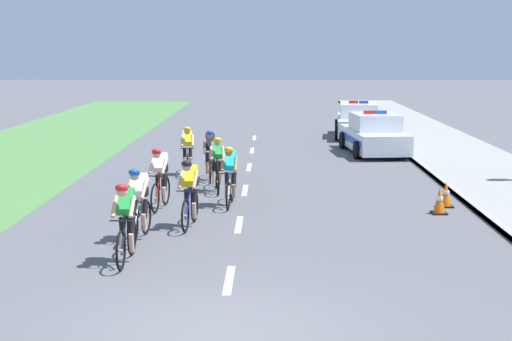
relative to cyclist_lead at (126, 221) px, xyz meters
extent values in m
plane|color=#56565B|center=(1.93, -3.45, -0.79)|extent=(160.00, 160.00, 0.00)
cube|color=gray|center=(9.39, 10.55, -0.73)|extent=(3.76, 60.00, 0.12)
cube|color=#9E9E99|center=(7.59, 10.55, -0.72)|extent=(0.16, 60.00, 0.13)
cube|color=white|center=(1.93, -0.98, -0.78)|extent=(0.14, 1.60, 0.01)
cube|color=white|center=(1.93, 3.02, -0.78)|extent=(0.14, 1.60, 0.01)
cube|color=white|center=(1.93, 7.02, -0.78)|extent=(0.14, 1.60, 0.01)
cube|color=white|center=(1.93, 11.02, -0.78)|extent=(0.14, 1.60, 0.01)
cube|color=white|center=(1.93, 15.02, -0.78)|extent=(0.14, 1.60, 0.01)
cube|color=white|center=(1.93, 19.02, -0.78)|extent=(0.14, 1.60, 0.01)
torus|color=black|center=(-0.01, -0.48, -0.42)|extent=(0.05, 0.72, 0.72)
cylinder|color=#99999E|center=(-0.01, -0.48, -0.42)|extent=(0.06, 0.06, 0.06)
torus|color=black|center=(0.01, 0.52, -0.42)|extent=(0.05, 0.72, 0.72)
cylinder|color=#99999E|center=(0.01, 0.52, -0.42)|extent=(0.06, 0.06, 0.06)
cylinder|color=black|center=(0.00, -0.03, 0.11)|extent=(0.04, 0.55, 0.04)
cylinder|color=black|center=(0.00, -0.20, -0.21)|extent=(0.05, 0.48, 0.63)
cylinder|color=black|center=(0.00, 0.17, -0.19)|extent=(0.04, 0.04, 0.65)
cylinder|color=black|center=(0.00, -0.38, 0.09)|extent=(0.42, 0.03, 0.03)
cube|color=black|center=(0.00, 0.17, 0.15)|extent=(0.10, 0.22, 0.05)
cube|color=green|center=(0.00, 0.05, 0.35)|extent=(0.29, 0.55, 0.46)
cube|color=black|center=(0.00, 0.16, 0.19)|extent=(0.28, 0.20, 0.18)
cylinder|color=black|center=(0.09, 0.11, -0.15)|extent=(0.11, 0.22, 0.40)
cylinder|color=tan|center=(0.09, 0.03, -0.41)|extent=(0.09, 0.15, 0.36)
cylinder|color=black|center=(-0.09, 0.11, -0.15)|extent=(0.11, 0.17, 0.40)
cylinder|color=tan|center=(-0.09, 0.03, -0.41)|extent=(0.09, 0.12, 0.36)
cylinder|color=tan|center=(0.16, -0.17, 0.30)|extent=(0.08, 0.40, 0.35)
cylinder|color=tan|center=(-0.16, -0.17, 0.30)|extent=(0.08, 0.40, 0.35)
sphere|color=tan|center=(0.00, -0.25, 0.59)|extent=(0.19, 0.19, 0.19)
ellipsoid|color=red|center=(0.00, -0.26, 0.66)|extent=(0.23, 0.32, 0.24)
torus|color=black|center=(-0.09, 1.15, -0.42)|extent=(0.12, 0.72, 0.72)
cylinder|color=#99999E|center=(-0.09, 1.15, -0.42)|extent=(0.07, 0.07, 0.06)
torus|color=black|center=(0.01, 2.14, -0.42)|extent=(0.12, 0.72, 0.72)
cylinder|color=#99999E|center=(0.01, 2.14, -0.42)|extent=(0.07, 0.07, 0.06)
cylinder|color=silver|center=(-0.05, 1.60, 0.11)|extent=(0.09, 0.55, 0.04)
cylinder|color=silver|center=(-0.06, 1.42, -0.21)|extent=(0.09, 0.48, 0.63)
cylinder|color=silver|center=(-0.03, 1.79, -0.19)|extent=(0.04, 0.04, 0.65)
cylinder|color=black|center=(-0.08, 1.25, 0.09)|extent=(0.42, 0.07, 0.03)
cube|color=black|center=(-0.03, 1.79, 0.15)|extent=(0.12, 0.23, 0.05)
cube|color=white|center=(-0.04, 1.67, 0.35)|extent=(0.33, 0.58, 0.45)
cube|color=black|center=(-0.03, 1.78, 0.19)|extent=(0.30, 0.23, 0.18)
cylinder|color=black|center=(0.06, 1.73, -0.15)|extent=(0.13, 0.23, 0.40)
cylinder|color=tan|center=(0.05, 1.65, -0.41)|extent=(0.10, 0.16, 0.36)
cylinder|color=black|center=(-0.12, 1.74, -0.15)|extent=(0.13, 0.18, 0.40)
cylinder|color=tan|center=(-0.13, 1.66, -0.41)|extent=(0.10, 0.13, 0.36)
cylinder|color=tan|center=(0.10, 1.44, 0.30)|extent=(0.12, 0.41, 0.35)
cylinder|color=tan|center=(-0.22, 1.47, 0.30)|extent=(0.12, 0.41, 0.35)
sphere|color=tan|center=(-0.07, 1.37, 0.59)|extent=(0.19, 0.19, 0.19)
ellipsoid|color=blue|center=(-0.07, 1.36, 0.66)|extent=(0.26, 0.34, 0.24)
torus|color=black|center=(0.82, 2.27, -0.42)|extent=(0.11, 0.72, 0.72)
cylinder|color=#99999E|center=(0.82, 2.27, -0.42)|extent=(0.07, 0.07, 0.06)
torus|color=black|center=(0.92, 3.26, -0.42)|extent=(0.11, 0.72, 0.72)
cylinder|color=#99999E|center=(0.92, 3.26, -0.42)|extent=(0.07, 0.07, 0.06)
cylinder|color=#1E1E99|center=(0.87, 2.72, 0.11)|extent=(0.09, 0.55, 0.04)
cylinder|color=#1E1E99|center=(0.85, 2.54, -0.21)|extent=(0.09, 0.48, 0.63)
cylinder|color=#1E1E99|center=(0.89, 2.91, -0.19)|extent=(0.04, 0.04, 0.65)
cylinder|color=black|center=(0.83, 2.37, 0.09)|extent=(0.42, 0.07, 0.03)
cube|color=black|center=(0.89, 2.91, 0.15)|extent=(0.12, 0.23, 0.05)
cube|color=yellow|center=(0.87, 2.79, 0.35)|extent=(0.33, 0.58, 0.44)
cube|color=black|center=(0.88, 2.90, 0.19)|extent=(0.30, 0.23, 0.18)
cylinder|color=black|center=(0.97, 2.85, -0.15)|extent=(0.13, 0.23, 0.40)
cylinder|color=tan|center=(0.96, 2.77, -0.41)|extent=(0.10, 0.16, 0.36)
cylinder|color=black|center=(0.79, 2.86, -0.15)|extent=(0.13, 0.18, 0.40)
cylinder|color=tan|center=(0.78, 2.78, -0.41)|extent=(0.10, 0.13, 0.36)
cylinder|color=tan|center=(1.01, 2.56, 0.30)|extent=(0.11, 0.41, 0.35)
cylinder|color=tan|center=(0.69, 2.59, 0.30)|extent=(0.11, 0.41, 0.35)
sphere|color=tan|center=(0.84, 2.49, 0.59)|extent=(0.19, 0.19, 0.19)
ellipsoid|color=black|center=(0.84, 2.48, 0.66)|extent=(0.26, 0.33, 0.24)
torus|color=black|center=(1.60, 4.49, -0.42)|extent=(0.08, 0.73, 0.72)
cylinder|color=#99999E|center=(1.60, 4.49, -0.42)|extent=(0.06, 0.06, 0.06)
torus|color=black|center=(1.65, 5.49, -0.42)|extent=(0.08, 0.73, 0.72)
cylinder|color=#99999E|center=(1.65, 5.49, -0.42)|extent=(0.06, 0.06, 0.06)
cylinder|color=white|center=(1.63, 4.94, 0.11)|extent=(0.06, 0.55, 0.04)
cylinder|color=white|center=(1.62, 4.77, -0.21)|extent=(0.06, 0.48, 0.63)
cylinder|color=white|center=(1.64, 5.14, -0.19)|extent=(0.04, 0.04, 0.65)
cylinder|color=black|center=(1.61, 4.59, 0.09)|extent=(0.42, 0.05, 0.03)
cube|color=black|center=(1.64, 5.14, 0.15)|extent=(0.11, 0.22, 0.05)
cube|color=#19B2B7|center=(1.63, 5.02, 0.35)|extent=(0.31, 0.55, 0.46)
cube|color=black|center=(1.64, 5.13, 0.19)|extent=(0.29, 0.21, 0.18)
cylinder|color=black|center=(1.72, 5.08, -0.15)|extent=(0.12, 0.23, 0.40)
cylinder|color=#9E7051|center=(1.72, 5.00, -0.41)|extent=(0.10, 0.16, 0.36)
cylinder|color=black|center=(1.54, 5.09, -0.15)|extent=(0.12, 0.17, 0.40)
cylinder|color=#9E7051|center=(1.54, 5.01, -0.41)|extent=(0.10, 0.13, 0.36)
cylinder|color=#9E7051|center=(1.78, 4.80, 0.30)|extent=(0.10, 0.40, 0.35)
cylinder|color=#9E7051|center=(1.46, 4.81, 0.30)|extent=(0.10, 0.40, 0.35)
sphere|color=#9E7051|center=(1.62, 4.72, 0.59)|extent=(0.19, 0.19, 0.19)
ellipsoid|color=yellow|center=(1.62, 4.71, 0.66)|extent=(0.25, 0.33, 0.24)
torus|color=black|center=(-0.10, 4.12, -0.42)|extent=(0.13, 0.72, 0.72)
cylinder|color=#99999E|center=(-0.10, 4.12, -0.42)|extent=(0.07, 0.07, 0.06)
torus|color=black|center=(0.01, 5.11, -0.42)|extent=(0.13, 0.72, 0.72)
cylinder|color=#99999E|center=(0.01, 5.11, -0.42)|extent=(0.07, 0.07, 0.06)
cylinder|color=#B21919|center=(-0.05, 4.56, 0.11)|extent=(0.10, 0.55, 0.04)
cylinder|color=#B21919|center=(-0.07, 4.39, -0.21)|extent=(0.10, 0.48, 0.63)
cylinder|color=#B21919|center=(-0.03, 4.76, -0.19)|extent=(0.04, 0.04, 0.65)
cylinder|color=black|center=(-0.09, 4.21, 0.09)|extent=(0.42, 0.08, 0.03)
cube|color=black|center=(-0.03, 4.76, 0.15)|extent=(0.13, 0.23, 0.05)
cube|color=white|center=(-0.04, 4.64, 0.35)|extent=(0.34, 0.57, 0.47)
cube|color=black|center=(-0.03, 4.75, 0.19)|extent=(0.30, 0.23, 0.18)
cylinder|color=black|center=(0.05, 4.69, -0.15)|extent=(0.14, 0.23, 0.40)
cylinder|color=beige|center=(0.04, 4.61, -0.41)|extent=(0.11, 0.16, 0.36)
cylinder|color=black|center=(-0.12, 4.71, -0.15)|extent=(0.13, 0.18, 0.40)
cylinder|color=beige|center=(-0.13, 4.63, -0.41)|extent=(0.10, 0.13, 0.36)
cylinder|color=beige|center=(0.09, 4.40, 0.30)|extent=(0.12, 0.41, 0.35)
cylinder|color=beige|center=(-0.23, 4.44, 0.30)|extent=(0.12, 0.41, 0.35)
sphere|color=beige|center=(-0.08, 4.34, 0.59)|extent=(0.19, 0.19, 0.19)
ellipsoid|color=red|center=(-0.08, 4.33, 0.66)|extent=(0.27, 0.34, 0.24)
torus|color=black|center=(1.23, 6.35, -0.42)|extent=(0.13, 0.72, 0.72)
cylinder|color=#99999E|center=(1.23, 6.35, -0.42)|extent=(0.07, 0.07, 0.06)
torus|color=black|center=(1.12, 7.34, -0.42)|extent=(0.13, 0.72, 0.72)
cylinder|color=#99999E|center=(1.12, 7.34, -0.42)|extent=(0.07, 0.07, 0.06)
cylinder|color=black|center=(1.18, 6.80, 0.11)|extent=(0.10, 0.55, 0.04)
cylinder|color=black|center=(1.20, 6.62, -0.21)|extent=(0.10, 0.48, 0.63)
cylinder|color=black|center=(1.16, 7.00, -0.19)|extent=(0.04, 0.04, 0.65)
cylinder|color=black|center=(1.22, 6.45, 0.09)|extent=(0.42, 0.08, 0.03)
cube|color=black|center=(1.16, 7.00, 0.15)|extent=(0.13, 0.23, 0.05)
cube|color=green|center=(1.17, 6.87, 0.35)|extent=(0.34, 0.58, 0.45)
cube|color=black|center=(1.16, 6.99, 0.19)|extent=(0.30, 0.23, 0.18)
cylinder|color=black|center=(1.25, 6.95, -0.15)|extent=(0.14, 0.23, 0.40)
cylinder|color=tan|center=(1.26, 6.87, -0.41)|extent=(0.11, 0.16, 0.36)
cylinder|color=black|center=(1.07, 6.93, -0.15)|extent=(0.13, 0.18, 0.40)
cylinder|color=tan|center=(1.08, 6.85, -0.41)|extent=(0.10, 0.13, 0.36)
cylinder|color=tan|center=(1.36, 6.68, 0.30)|extent=(0.12, 0.41, 0.35)
cylinder|color=tan|center=(1.04, 6.64, 0.30)|extent=(0.12, 0.41, 0.35)
sphere|color=tan|center=(1.21, 6.57, 0.59)|extent=(0.19, 0.19, 0.19)
ellipsoid|color=yellow|center=(1.21, 6.56, 0.66)|extent=(0.27, 0.34, 0.24)
torus|color=black|center=(0.89, 8.04, -0.42)|extent=(0.09, 0.73, 0.72)
cylinder|color=#99999E|center=(0.89, 8.04, -0.42)|extent=(0.06, 0.06, 0.06)
torus|color=black|center=(0.82, 9.04, -0.42)|extent=(0.09, 0.73, 0.72)
cylinder|color=#99999E|center=(0.82, 9.04, -0.42)|extent=(0.06, 0.06, 0.06)
cylinder|color=#B21919|center=(0.86, 8.49, 0.11)|extent=(0.07, 0.55, 0.04)
cylinder|color=#B21919|center=(0.87, 8.32, -0.21)|extent=(0.07, 0.48, 0.63)
cylinder|color=#B21919|center=(0.84, 8.69, -0.19)|extent=(0.04, 0.04, 0.65)
cylinder|color=black|center=(0.88, 8.14, 0.09)|extent=(0.42, 0.06, 0.03)
cube|color=black|center=(0.84, 8.69, 0.15)|extent=(0.11, 0.23, 0.05)
cube|color=black|center=(0.85, 8.57, 0.35)|extent=(0.32, 0.56, 0.46)
cube|color=black|center=(0.84, 8.68, 0.19)|extent=(0.29, 0.22, 0.18)
cylinder|color=black|center=(0.94, 8.64, -0.15)|extent=(0.13, 0.23, 0.40)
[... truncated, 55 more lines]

